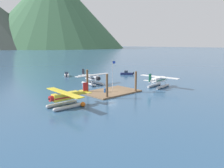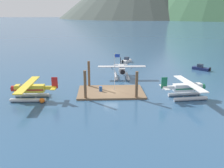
{
  "view_description": "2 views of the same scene",
  "coord_description": "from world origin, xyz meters",
  "px_view_note": "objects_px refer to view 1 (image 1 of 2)",
  "views": [
    {
      "loc": [
        -32.81,
        -35.35,
        10.85
      ],
      "look_at": [
        -0.13,
        -0.29,
        2.0
      ],
      "focal_mm": 35.23,
      "sensor_mm": 36.0,
      "label": 1
    },
    {
      "loc": [
        -1.89,
        -43.65,
        14.27
      ],
      "look_at": [
        0.29,
        1.73,
        1.15
      ],
      "focal_mm": 40.6,
      "sensor_mm": 36.0,
      "label": 2
    }
  ],
  "objects_px": {
    "seaplane_silver_bow_right": "(92,79)",
    "boat_navy_open_east": "(127,73)",
    "boat_white_open_north": "(67,75)",
    "flagpole": "(113,72)",
    "seaplane_white_stbd_aft": "(159,81)",
    "mooring_buoy": "(83,104)",
    "seaplane_yellow_port_aft": "(66,98)",
    "fuel_drum": "(105,90)"
  },
  "relations": [
    {
      "from": "flagpole",
      "to": "mooring_buoy",
      "type": "bearing_deg",
      "value": -156.25
    },
    {
      "from": "boat_navy_open_east",
      "to": "flagpole",
      "type": "bearing_deg",
      "value": -143.17
    },
    {
      "from": "flagpole",
      "to": "fuel_drum",
      "type": "relative_size",
      "value": 7.77
    },
    {
      "from": "flagpole",
      "to": "boat_navy_open_east",
      "type": "height_order",
      "value": "flagpole"
    },
    {
      "from": "flagpole",
      "to": "boat_navy_open_east",
      "type": "bearing_deg",
      "value": 36.83
    },
    {
      "from": "seaplane_silver_bow_right",
      "to": "boat_navy_open_east",
      "type": "distance_m",
      "value": 21.58
    },
    {
      "from": "seaplane_silver_bow_right",
      "to": "boat_navy_open_east",
      "type": "xyz_separation_m",
      "value": [
        20.48,
        6.7,
        -1.09
      ]
    },
    {
      "from": "fuel_drum",
      "to": "seaplane_silver_bow_right",
      "type": "xyz_separation_m",
      "value": [
        4.71,
        10.58,
        0.84
      ]
    },
    {
      "from": "flagpole",
      "to": "fuel_drum",
      "type": "distance_m",
      "value": 4.62
    },
    {
      "from": "mooring_buoy",
      "to": "seaplane_white_stbd_aft",
      "type": "xyz_separation_m",
      "value": [
        24.1,
        1.25,
        1.16
      ]
    },
    {
      "from": "seaplane_yellow_port_aft",
      "to": "seaplane_silver_bow_right",
      "type": "bearing_deg",
      "value": 39.64
    },
    {
      "from": "mooring_buoy",
      "to": "seaplane_silver_bow_right",
      "type": "relative_size",
      "value": 0.08
    },
    {
      "from": "boat_white_open_north",
      "to": "flagpole",
      "type": "bearing_deg",
      "value": -100.04
    },
    {
      "from": "fuel_drum",
      "to": "boat_navy_open_east",
      "type": "xyz_separation_m",
      "value": [
        25.19,
        17.28,
        -0.25
      ]
    },
    {
      "from": "mooring_buoy",
      "to": "boat_white_open_north",
      "type": "distance_m",
      "value": 37.31
    },
    {
      "from": "flagpole",
      "to": "seaplane_yellow_port_aft",
      "type": "bearing_deg",
      "value": -166.43
    },
    {
      "from": "seaplane_white_stbd_aft",
      "to": "boat_navy_open_east",
      "type": "height_order",
      "value": "seaplane_white_stbd_aft"
    },
    {
      "from": "seaplane_silver_bow_right",
      "to": "mooring_buoy",
      "type": "bearing_deg",
      "value": -132.43
    },
    {
      "from": "seaplane_silver_bow_right",
      "to": "seaplane_yellow_port_aft",
      "type": "bearing_deg",
      "value": -140.36
    },
    {
      "from": "boat_navy_open_east",
      "to": "fuel_drum",
      "type": "bearing_deg",
      "value": -145.55
    },
    {
      "from": "flagpole",
      "to": "boat_white_open_north",
      "type": "relative_size",
      "value": 1.57
    },
    {
      "from": "fuel_drum",
      "to": "boat_navy_open_east",
      "type": "bearing_deg",
      "value": 34.45
    },
    {
      "from": "fuel_drum",
      "to": "seaplane_white_stbd_aft",
      "type": "distance_m",
      "value": 15.12
    },
    {
      "from": "boat_navy_open_east",
      "to": "mooring_buoy",
      "type": "bearing_deg",
      "value": -147.35
    },
    {
      "from": "mooring_buoy",
      "to": "seaplane_yellow_port_aft",
      "type": "bearing_deg",
      "value": 141.29
    },
    {
      "from": "mooring_buoy",
      "to": "seaplane_yellow_port_aft",
      "type": "height_order",
      "value": "seaplane_yellow_port_aft"
    },
    {
      "from": "seaplane_silver_bow_right",
      "to": "fuel_drum",
      "type": "bearing_deg",
      "value": -113.98
    },
    {
      "from": "boat_navy_open_east",
      "to": "seaplane_silver_bow_right",
      "type": "bearing_deg",
      "value": -161.88
    },
    {
      "from": "boat_white_open_north",
      "to": "seaplane_white_stbd_aft",
      "type": "bearing_deg",
      "value": -77.55
    },
    {
      "from": "seaplane_yellow_port_aft",
      "to": "fuel_drum",
      "type": "bearing_deg",
      "value": 14.63
    },
    {
      "from": "flagpole",
      "to": "seaplane_white_stbd_aft",
      "type": "relative_size",
      "value": 0.65
    },
    {
      "from": "flagpole",
      "to": "boat_navy_open_east",
      "type": "relative_size",
      "value": 1.68
    },
    {
      "from": "seaplane_silver_bow_right",
      "to": "seaplane_white_stbd_aft",
      "type": "distance_m",
      "value": 17.37
    },
    {
      "from": "mooring_buoy",
      "to": "seaplane_white_stbd_aft",
      "type": "distance_m",
      "value": 24.16
    },
    {
      "from": "flagpole",
      "to": "seaplane_silver_bow_right",
      "type": "distance_m",
      "value": 10.77
    },
    {
      "from": "mooring_buoy",
      "to": "seaplane_yellow_port_aft",
      "type": "relative_size",
      "value": 0.08
    },
    {
      "from": "boat_navy_open_east",
      "to": "seaplane_white_stbd_aft",
      "type": "bearing_deg",
      "value": -116.73
    },
    {
      "from": "fuel_drum",
      "to": "seaplane_silver_bow_right",
      "type": "height_order",
      "value": "seaplane_silver_bow_right"
    },
    {
      "from": "flagpole",
      "to": "boat_white_open_north",
      "type": "height_order",
      "value": "flagpole"
    },
    {
      "from": "boat_white_open_north",
      "to": "seaplane_silver_bow_right",
      "type": "bearing_deg",
      "value": -99.26
    },
    {
      "from": "flagpole",
      "to": "seaplane_white_stbd_aft",
      "type": "bearing_deg",
      "value": -18.81
    },
    {
      "from": "flagpole",
      "to": "fuel_drum",
      "type": "bearing_deg",
      "value": -171.19
    }
  ]
}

